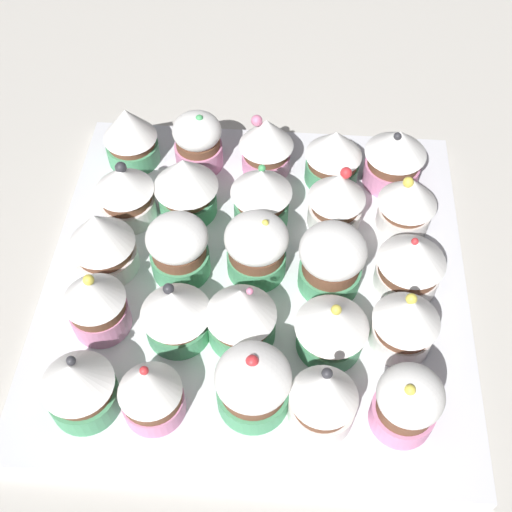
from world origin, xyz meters
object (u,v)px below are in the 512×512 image
(cupcake_11, at_px, (332,260))
(cupcake_13, at_px, (179,244))
(cupcake_5, at_px, (407,202))
(cupcake_19, at_px, (95,301))
(cupcake_4, at_px, (130,135))
(cupcake_15, at_px, (406,322))
(cupcake_3, at_px, (198,141))
(cupcake_7, at_px, (263,195))
(cupcake_10, at_px, (411,260))
(cupcake_18, at_px, (176,313))
(cupcake_24, at_px, (79,385))
(cupcake_2, at_px, (262,143))
(cupcake_17, at_px, (241,313))
(cupcake_8, at_px, (186,185))
(cupcake_1, at_px, (333,156))
(cupcake_16, at_px, (332,326))
(cupcake_22, at_px, (253,384))
(cupcake_23, at_px, (150,390))
(baking_tray, at_px, (256,278))
(cupcake_14, at_px, (102,238))
(cupcake_0, at_px, (395,156))
(cupcake_6, at_px, (337,198))
(cupcake_9, at_px, (125,192))
(cupcake_12, at_px, (260,248))
(cupcake_20, at_px, (407,403))

(cupcake_11, distance_m, cupcake_13, 0.14)
(cupcake_5, relative_size, cupcake_19, 0.89)
(cupcake_4, height_order, cupcake_15, same)
(cupcake_3, relative_size, cupcake_7, 0.93)
(cupcake_10, distance_m, cupcake_18, 0.22)
(cupcake_4, bearing_deg, cupcake_24, 92.79)
(cupcake_3, xyz_separation_m, cupcake_4, (0.07, -0.00, 0.00))
(cupcake_2, bearing_deg, cupcake_19, 57.85)
(cupcake_7, height_order, cupcake_17, same)
(cupcake_8, bearing_deg, cupcake_1, -159.28)
(cupcake_4, bearing_deg, cupcake_2, 178.77)
(cupcake_16, relative_size, cupcake_22, 0.95)
(cupcake_23, height_order, cupcake_24, cupcake_23)
(cupcake_17, xyz_separation_m, cupcake_19, (0.13, -0.00, 0.00))
(baking_tray, xyz_separation_m, cupcake_24, (0.13, 0.14, 0.04))
(cupcake_19, bearing_deg, cupcake_2, -122.15)
(cupcake_14, distance_m, cupcake_23, 0.17)
(cupcake_14, bearing_deg, cupcake_22, 138.48)
(cupcake_0, bearing_deg, cupcake_4, -2.38)
(cupcake_23, bearing_deg, cupcake_15, -159.08)
(cupcake_5, distance_m, cupcake_17, 0.21)
(cupcake_0, xyz_separation_m, cupcake_7, (0.13, 0.07, 0.00))
(cupcake_0, bearing_deg, cupcake_15, 89.83)
(cupcake_4, relative_size, cupcake_10, 1.02)
(cupcake_7, bearing_deg, baking_tray, 88.82)
(cupcake_10, bearing_deg, cupcake_7, -25.35)
(cupcake_23, bearing_deg, cupcake_13, -90.65)
(cupcake_6, height_order, cupcake_10, cupcake_6)
(cupcake_2, bearing_deg, cupcake_6, 138.04)
(cupcake_3, distance_m, cupcake_4, 0.07)
(cupcake_9, bearing_deg, cupcake_3, -128.21)
(cupcake_1, xyz_separation_m, cupcake_13, (0.15, 0.13, 0.00))
(cupcake_4, xyz_separation_m, cupcake_13, (-0.07, 0.14, -0.00))
(cupcake_10, relative_size, cupcake_12, 0.96)
(cupcake_8, relative_size, cupcake_19, 0.94)
(cupcake_14, bearing_deg, cupcake_17, 152.56)
(cupcake_6, height_order, cupcake_19, cupcake_19)
(cupcake_10, bearing_deg, cupcake_24, 27.94)
(cupcake_15, relative_size, cupcake_20, 0.98)
(cupcake_5, bearing_deg, cupcake_14, 13.69)
(cupcake_0, bearing_deg, cupcake_14, 25.03)
(cupcake_10, relative_size, cupcake_13, 1.02)
(cupcake_4, height_order, cupcake_12, cupcake_12)
(cupcake_15, relative_size, cupcake_22, 1.03)
(cupcake_3, distance_m, cupcake_9, 0.10)
(cupcake_6, bearing_deg, cupcake_18, 45.36)
(cupcake_7, relative_size, cupcake_19, 0.95)
(cupcake_17, bearing_deg, cupcake_15, -178.82)
(cupcake_3, height_order, cupcake_8, cupcake_8)
(cupcake_1, distance_m, cupcake_13, 0.19)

